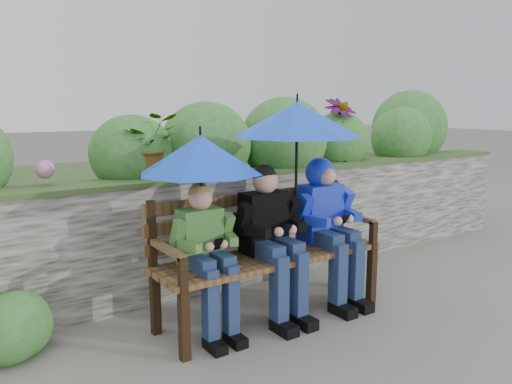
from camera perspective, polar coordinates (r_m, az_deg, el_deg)
ground at (r=4.11m, az=0.81°, el=-13.38°), size 60.00×60.00×0.00m
garden_backdrop at (r=5.25m, az=-9.20°, el=-0.97°), size 8.00×2.87×1.85m
park_bench at (r=3.88m, az=1.08°, el=-6.11°), size 1.84×0.54×0.97m
boy_left at (r=3.51m, az=-5.67°, el=-6.64°), size 0.45×0.52×1.09m
boy_middle at (r=3.78m, az=1.80°, el=-4.80°), size 0.52×0.60×1.18m
boy_right at (r=4.13m, az=8.18°, el=-2.88°), size 0.53×0.64×1.20m
umbrella_left at (r=3.42m, az=-6.34°, el=4.27°), size 0.87×0.87×0.76m
umbrella_right at (r=3.87m, az=4.70°, el=8.25°), size 1.01×1.01×0.97m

